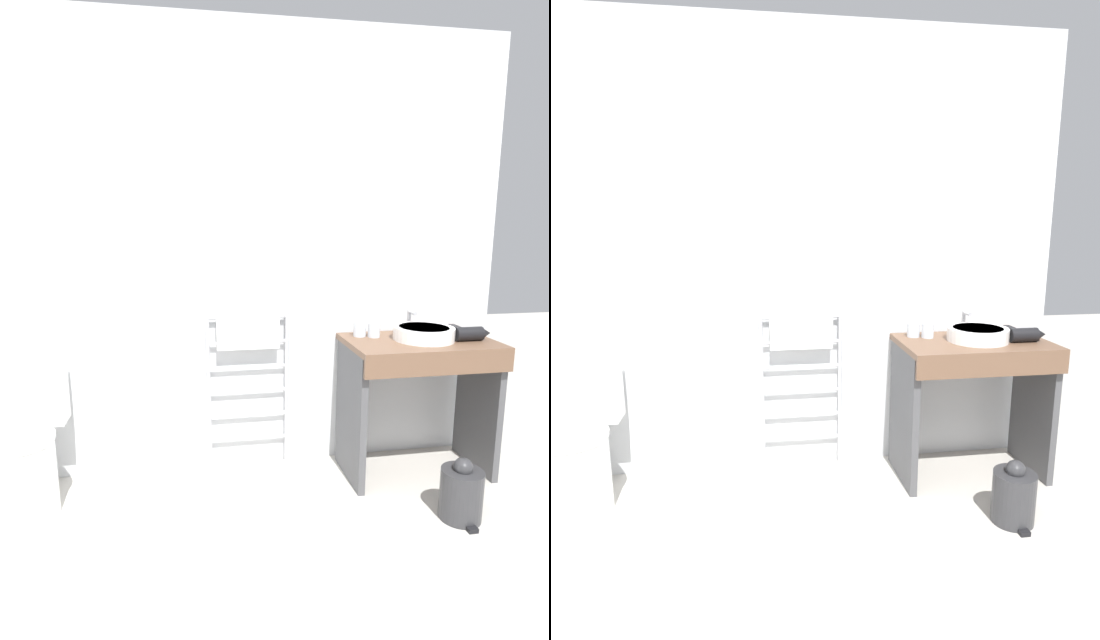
{
  "view_description": "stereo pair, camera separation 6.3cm",
  "coord_description": "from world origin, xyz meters",
  "views": [
    {
      "loc": [
        -0.28,
        -1.34,
        1.51
      ],
      "look_at": [
        0.13,
        1.03,
        1.03
      ],
      "focal_mm": 28.0,
      "sensor_mm": 36.0,
      "label": 1
    },
    {
      "loc": [
        -0.21,
        -1.35,
        1.51
      ],
      "look_at": [
        0.13,
        1.03,
        1.03
      ],
      "focal_mm": 28.0,
      "sensor_mm": 36.0,
      "label": 2
    }
  ],
  "objects": [
    {
      "name": "faucet",
      "position": [
        1.07,
        1.5,
        0.92
      ],
      "size": [
        0.02,
        0.1,
        0.15
      ],
      "color": "silver",
      "rests_on": "vanity_counter"
    },
    {
      "name": "towel_radiator",
      "position": [
        0.06,
        1.54,
        0.71
      ],
      "size": [
        0.5,
        0.06,
        0.99
      ],
      "color": "silver",
      "rests_on": "ground_plane"
    },
    {
      "name": "wall_back",
      "position": [
        0.0,
        1.65,
        1.3
      ],
      "size": [
        3.29,
        0.12,
        2.61
      ],
      "primitive_type": "cube",
      "color": "silver",
      "rests_on": "ground_plane"
    },
    {
      "name": "trash_bin",
      "position": [
        1.07,
        0.8,
        0.14
      ],
      "size": [
        0.21,
        0.25,
        0.33
      ],
      "color": "#333335",
      "rests_on": "ground_plane"
    },
    {
      "name": "hair_dryer",
      "position": [
        1.33,
        1.26,
        0.87
      ],
      "size": [
        0.22,
        0.19,
        0.08
      ],
      "color": "black",
      "rests_on": "vanity_counter"
    },
    {
      "name": "cup_near_edge",
      "position": [
        0.81,
        1.43,
        0.87
      ],
      "size": [
        0.07,
        0.07,
        0.09
      ],
      "color": "silver",
      "rests_on": "vanity_counter"
    },
    {
      "name": "toilet",
      "position": [
        -1.16,
        1.26,
        0.32
      ],
      "size": [
        0.39,
        0.52,
        0.76
      ],
      "color": "white",
      "rests_on": "ground_plane"
    },
    {
      "name": "sink_basin",
      "position": [
        1.07,
        1.31,
        0.87
      ],
      "size": [
        0.35,
        0.35,
        0.08
      ],
      "color": "white",
      "rests_on": "vanity_counter"
    },
    {
      "name": "vanity_counter",
      "position": [
        1.05,
        1.3,
        0.55
      ],
      "size": [
        0.86,
        0.53,
        0.83
      ],
      "color": "brown",
      "rests_on": "ground_plane"
    },
    {
      "name": "cup_near_wall",
      "position": [
        0.73,
        1.46,
        0.87
      ],
      "size": [
        0.08,
        0.08,
        0.09
      ],
      "color": "silver",
      "rests_on": "vanity_counter"
    }
  ]
}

